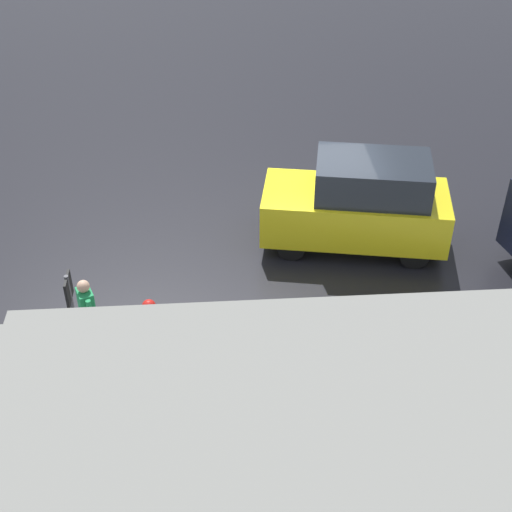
% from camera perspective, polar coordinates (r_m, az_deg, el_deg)
% --- Properties ---
extents(ground_plane, '(60.00, 60.00, 0.00)m').
position_cam_1_polar(ground_plane, '(15.99, 4.54, 1.65)').
color(ground_plane, black).
extents(kerb_strip, '(24.00, 3.20, 0.04)m').
position_cam_1_polar(kerb_strip, '(12.80, 7.04, -9.00)').
color(kerb_strip, slate).
rests_on(kerb_strip, ground).
extents(moving_hatchback, '(4.14, 2.37, 2.06)m').
position_cam_1_polar(moving_hatchback, '(15.29, 8.27, 4.18)').
color(moving_hatchback, yellow).
rests_on(moving_hatchback, ground).
extents(fire_hydrant, '(0.42, 0.31, 0.80)m').
position_cam_1_polar(fire_hydrant, '(13.28, -8.46, -4.90)').
color(fire_hydrant, red).
rests_on(fire_hydrant, ground).
extents(pedestrian, '(0.36, 0.54, 1.62)m').
position_cam_1_polar(pedestrian, '(12.76, -13.31, -4.32)').
color(pedestrian, '#1E8C4C').
rests_on(pedestrian, ground).
extents(metal_railing, '(11.27, 0.04, 1.05)m').
position_cam_1_polar(metal_railing, '(11.65, 12.78, -10.56)').
color(metal_railing, '#B7BABF').
rests_on(metal_railing, ground).
extents(sign_post, '(0.07, 0.44, 2.40)m').
position_cam_1_polar(sign_post, '(11.73, -14.35, -4.74)').
color(sign_post, '#4C4C51').
rests_on(sign_post, ground).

